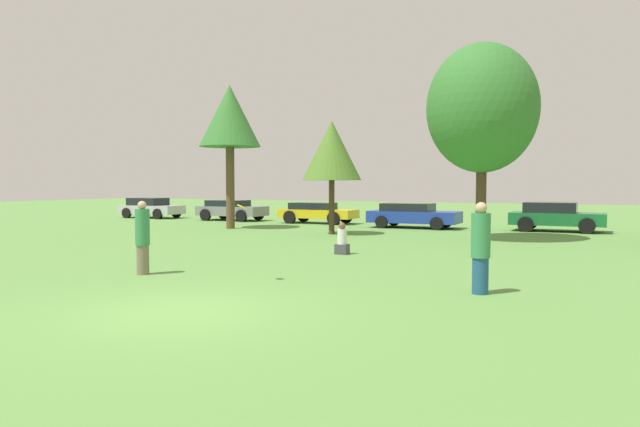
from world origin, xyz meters
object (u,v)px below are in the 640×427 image
(tree_2, at_px, (482,109))
(parked_car_blue, at_px, (413,215))
(parked_car_grey, at_px, (231,209))
(frisbee, at_px, (242,207))
(person_thrower, at_px, (143,238))
(parked_car_yellow, at_px, (317,212))
(parked_car_silver, at_px, (151,207))
(tree_1, at_px, (332,151))
(parked_car_green, at_px, (555,216))
(bystander_sitting, at_px, (342,241))
(tree_0, at_px, (230,118))
(person_catcher, at_px, (481,248))

(tree_2, distance_m, parked_car_blue, 7.99)
(parked_car_grey, bearing_deg, frisbee, -55.01)
(person_thrower, distance_m, tree_2, 14.13)
(parked_car_yellow, bearing_deg, parked_car_silver, 179.76)
(person_thrower, height_order, parked_car_grey, person_thrower)
(tree_2, bearing_deg, tree_1, -179.55)
(tree_1, xyz_separation_m, parked_car_green, (8.51, 5.96, -2.88))
(frisbee, height_order, bystander_sitting, frisbee)
(tree_0, xyz_separation_m, parked_car_silver, (-9.78, 5.15, -4.70))
(parked_car_grey, distance_m, parked_car_green, 17.98)
(person_thrower, bearing_deg, parked_car_grey, 111.52)
(tree_2, bearing_deg, parked_car_yellow, 149.46)
(tree_1, distance_m, parked_car_green, 10.78)
(tree_1, height_order, tree_2, tree_2)
(person_catcher, bearing_deg, parked_car_yellow, -62.11)
(tree_1, bearing_deg, tree_2, 0.45)
(tree_1, height_order, parked_car_grey, tree_1)
(parked_car_silver, bearing_deg, tree_2, -15.62)
(bystander_sitting, distance_m, parked_car_silver, 22.62)
(tree_1, relative_size, parked_car_silver, 1.20)
(tree_0, xyz_separation_m, parked_car_grey, (-3.67, 5.30, -4.71))
(person_thrower, relative_size, parked_car_blue, 0.40)
(person_catcher, bearing_deg, parked_car_grey, -51.45)
(frisbee, xyz_separation_m, parked_car_yellow, (-7.32, 18.13, -1.05))
(bystander_sitting, xyz_separation_m, parked_car_blue, (-1.39, 11.53, 0.24))
(person_catcher, distance_m, tree_2, 12.20)
(tree_0, bearing_deg, bystander_sitting, -37.88)
(parked_car_silver, height_order, parked_car_grey, parked_car_silver)
(person_catcher, relative_size, parked_car_silver, 0.45)
(tree_2, relative_size, parked_car_grey, 1.85)
(parked_car_yellow, bearing_deg, parked_car_grey, 178.78)
(parked_car_grey, bearing_deg, person_catcher, -44.38)
(person_thrower, relative_size, parked_car_green, 0.43)
(parked_car_yellow, bearing_deg, person_catcher, -55.04)
(frisbee, relative_size, parked_car_grey, 0.07)
(person_catcher, height_order, parked_car_green, person_catcher)
(person_thrower, relative_size, frisbee, 6.63)
(person_catcher, relative_size, tree_2, 0.24)
(tree_2, relative_size, parked_car_blue, 1.70)
(person_thrower, height_order, tree_2, tree_2)
(bystander_sitting, bearing_deg, frisbee, -88.20)
(parked_car_grey, xyz_separation_m, parked_car_blue, (11.47, -0.92, -0.01))
(frisbee, relative_size, tree_1, 0.05)
(tree_1, relative_size, parked_car_green, 1.19)
(parked_car_silver, xyz_separation_m, parked_car_green, (24.09, 0.05, 0.04))
(parked_car_yellow, height_order, parked_car_green, parked_car_green)
(parked_car_silver, distance_m, parked_car_yellow, 11.83)
(tree_0, xyz_separation_m, tree_1, (5.81, -0.76, -1.78))
(parked_car_silver, relative_size, parked_car_blue, 0.92)
(tree_1, height_order, parked_car_green, tree_1)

